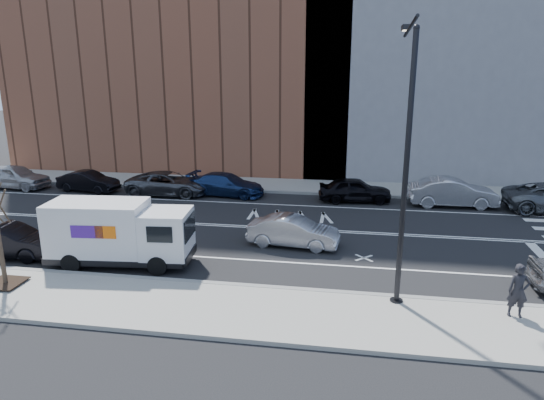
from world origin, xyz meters
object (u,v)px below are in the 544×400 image
(pedestrian, at_px, (518,291))
(far_parked_b, at_px, (88,181))
(fedex_van, at_px, (119,232))
(driving_sedan, at_px, (293,231))
(far_parked_a, at_px, (15,176))

(pedestrian, bearing_deg, far_parked_b, 150.82)
(fedex_van, bearing_deg, far_parked_b, 119.41)
(driving_sedan, bearing_deg, far_parked_b, 67.89)
(fedex_van, distance_m, far_parked_b, 13.48)
(driving_sedan, height_order, pedestrian, pedestrian)
(far_parked_a, bearing_deg, fedex_van, -124.63)
(far_parked_a, xyz_separation_m, pedestrian, (27.46, -13.37, 0.24))
(fedex_van, distance_m, pedestrian, 14.70)
(far_parked_a, bearing_deg, driving_sedan, -105.64)
(fedex_van, relative_size, far_parked_b, 1.48)
(fedex_van, distance_m, far_parked_a, 17.07)
(far_parked_b, bearing_deg, driving_sedan, -111.09)
(far_parked_b, xyz_separation_m, pedestrian, (22.17, -13.33, 0.37))
(fedex_van, xyz_separation_m, far_parked_a, (-12.93, 11.12, -0.60))
(far_parked_b, distance_m, driving_sedan, 16.34)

